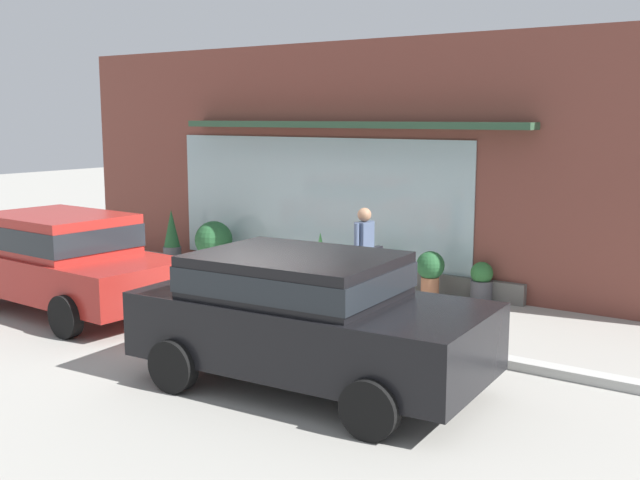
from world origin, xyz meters
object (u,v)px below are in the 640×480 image
at_px(parked_car_red, 63,257).
at_px(pedestrian_with_handbag, 365,251).
at_px(potted_plant_window_left, 320,260).
at_px(potted_plant_window_right, 481,282).
at_px(potted_plant_near_hydrant, 267,258).
at_px(potted_plant_doorstep, 214,242).
at_px(fire_hydrant, 306,281).
at_px(parked_car_black, 306,312).
at_px(potted_plant_window_center, 172,236).
at_px(potted_plant_corner_tall, 384,268).
at_px(potted_plant_trailing_edge, 430,271).

bearing_deg(parked_car_red, pedestrian_with_handbag, 38.37).
bearing_deg(potted_plant_window_left, pedestrian_with_handbag, -34.37).
xyz_separation_m(parked_car_red, potted_plant_window_right, (5.32, 4.41, -0.54)).
bearing_deg(potted_plant_near_hydrant, potted_plant_doorstep, -166.04).
distance_m(fire_hydrant, potted_plant_doorstep, 3.93).
xyz_separation_m(parked_car_black, parked_car_red, (-5.28, 0.62, 0.00)).
height_order(fire_hydrant, potted_plant_doorstep, potted_plant_doorstep).
xyz_separation_m(pedestrian_with_handbag, parked_car_black, (1.32, -3.46, -0.08)).
relative_size(potted_plant_window_right, potted_plant_window_center, 0.61).
bearing_deg(parked_car_black, potted_plant_window_center, 142.43).
bearing_deg(potted_plant_doorstep, potted_plant_window_right, 3.82).
bearing_deg(potted_plant_near_hydrant, potted_plant_corner_tall, -0.13).
height_order(potted_plant_near_hydrant, potted_plant_window_right, potted_plant_window_right).
xyz_separation_m(fire_hydrant, potted_plant_near_hydrant, (-2.38, 1.94, -0.16)).
xyz_separation_m(potted_plant_corner_tall, potted_plant_trailing_edge, (1.08, -0.26, 0.12)).
height_order(pedestrian_with_handbag, potted_plant_corner_tall, pedestrian_with_handbag).
xyz_separation_m(pedestrian_with_handbag, potted_plant_trailing_edge, (0.57, 1.21, -0.47)).
bearing_deg(potted_plant_window_center, pedestrian_with_handbag, -12.21).
bearing_deg(fire_hydrant, pedestrian_with_handbag, 28.83).
bearing_deg(potted_plant_corner_tall, parked_car_black, -69.75).
bearing_deg(potted_plant_doorstep, potted_plant_trailing_edge, 0.29).
bearing_deg(potted_plant_window_right, fire_hydrant, -137.27).
height_order(pedestrian_with_handbag, potted_plant_window_center, pedestrian_with_handbag).
xyz_separation_m(pedestrian_with_handbag, potted_plant_doorstep, (-4.41, 1.19, -0.44)).
relative_size(fire_hydrant, potted_plant_window_left, 0.90).
relative_size(potted_plant_window_left, potted_plant_doorstep, 1.01).
bearing_deg(potted_plant_trailing_edge, potted_plant_doorstep, -179.71).
bearing_deg(fire_hydrant, potted_plant_trailing_edge, 49.80).
height_order(potted_plant_window_right, potted_plant_window_center, potted_plant_window_center).
height_order(parked_car_red, potted_plant_corner_tall, parked_car_red).
distance_m(potted_plant_corner_tall, potted_plant_near_hydrant, 2.72).
height_order(parked_car_red, potted_plant_window_right, parked_car_red).
xyz_separation_m(parked_car_black, potted_plant_doorstep, (-5.72, 4.64, -0.35)).
xyz_separation_m(parked_car_red, potted_plant_trailing_edge, (4.54, 4.05, -0.39)).
distance_m(parked_car_black, potted_plant_window_left, 5.51).
relative_size(parked_car_red, potted_plant_trailing_edge, 4.95).
bearing_deg(potted_plant_corner_tall, potted_plant_near_hydrant, 179.87).
distance_m(potted_plant_trailing_edge, potted_plant_doorstep, 4.98).
xyz_separation_m(fire_hydrant, potted_plant_doorstep, (-3.57, 1.65, 0.08)).
bearing_deg(parked_car_red, potted_plant_window_left, 63.01).
relative_size(parked_car_red, potted_plant_near_hydrant, 7.52).
height_order(parked_car_black, potted_plant_doorstep, parked_car_black).
height_order(parked_car_red, potted_plant_near_hydrant, parked_car_red).
bearing_deg(parked_car_black, parked_car_red, 169.59).
height_order(pedestrian_with_handbag, potted_plant_window_left, pedestrian_with_handbag).
relative_size(parked_car_black, potted_plant_doorstep, 4.29).
height_order(fire_hydrant, potted_plant_corner_tall, fire_hydrant).
xyz_separation_m(parked_car_black, potted_plant_window_right, (0.04, 5.03, -0.54)).
bearing_deg(potted_plant_trailing_edge, pedestrian_with_handbag, -115.35).
distance_m(potted_plant_near_hydrant, potted_plant_window_right, 4.59).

